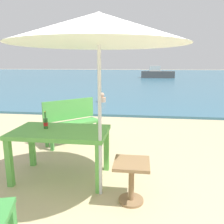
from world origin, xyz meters
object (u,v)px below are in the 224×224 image
at_px(side_table_wood, 131,176).
at_px(swimmer_person, 102,98).
at_px(beer_bottle_amber, 46,122).
at_px(bench_green_right, 71,119).
at_px(boat_cargo_ship, 157,74).
at_px(picnic_table_green, 60,137).
at_px(patio_umbrella, 99,29).

height_order(side_table_wood, swimmer_person, side_table_wood).
xyz_separation_m(beer_bottle_amber, swimmer_person, (-0.26, 6.41, -0.61)).
bearing_deg(side_table_wood, bench_green_right, 124.39).
relative_size(side_table_wood, boat_cargo_ship, 0.15).
bearing_deg(side_table_wood, swimmer_person, 102.87).
bearing_deg(swimmer_person, beer_bottle_amber, -87.65).
distance_m(picnic_table_green, bench_green_right, 1.60).
bearing_deg(boat_cargo_ship, picnic_table_green, -97.11).
distance_m(side_table_wood, bench_green_right, 2.49).
relative_size(beer_bottle_amber, patio_umbrella, 0.12).
xyz_separation_m(beer_bottle_amber, patio_umbrella, (0.91, -0.43, 1.26)).
xyz_separation_m(bench_green_right, swimmer_person, (-0.18, 4.90, -0.30)).
height_order(bench_green_right, swimmer_person, bench_green_right).
xyz_separation_m(patio_umbrella, boat_cargo_ship, (2.21, 23.45, -1.56)).
relative_size(beer_bottle_amber, swimmer_person, 0.65).
bearing_deg(swimmer_person, picnic_table_green, -85.53).
bearing_deg(patio_umbrella, swimmer_person, 99.75).
height_order(beer_bottle_amber, side_table_wood, beer_bottle_amber).
distance_m(side_table_wood, swimmer_person, 7.14).
bearing_deg(bench_green_right, picnic_table_green, -78.41).
bearing_deg(picnic_table_green, patio_umbrella, -29.18).
bearing_deg(picnic_table_green, swimmer_person, 94.47).
distance_m(picnic_table_green, beer_bottle_amber, 0.32).
height_order(patio_umbrella, bench_green_right, patio_umbrella).
height_order(swimmer_person, boat_cargo_ship, boat_cargo_ship).
bearing_deg(patio_umbrella, bench_green_right, 117.09).
xyz_separation_m(picnic_table_green, patio_umbrella, (0.67, -0.37, 1.47)).
bearing_deg(bench_green_right, patio_umbrella, -62.91).
xyz_separation_m(beer_bottle_amber, boat_cargo_ship, (3.12, 23.02, -0.30)).
xyz_separation_m(swimmer_person, boat_cargo_ship, (3.38, 16.61, 0.32)).
distance_m(beer_bottle_amber, boat_cargo_ship, 23.23).
bearing_deg(swimmer_person, boat_cargo_ship, 78.49).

